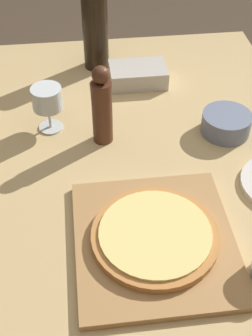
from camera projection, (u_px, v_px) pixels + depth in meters
ground_plane at (141, 318)px, 1.71m from camera, size 12.00×12.00×0.00m
dining_table at (146, 196)px, 1.26m from camera, size 0.96×1.45×0.73m
cutting_board at (155, 241)px, 1.03m from camera, size 0.35×0.38×0.02m
pizza at (155, 235)px, 1.02m from camera, size 0.28×0.28×0.02m
wine_bottle at (95, 24)px, 1.49m from camera, size 0.08×0.08×0.37m
pepper_mill at (102, 107)px, 1.23m from camera, size 0.05×0.05×0.23m
wine_glass at (47, 100)px, 1.27m from camera, size 0.08×0.08×0.13m
small_bowl at (226, 123)px, 1.31m from camera, size 0.14×0.14×0.06m
food_container at (138, 75)px, 1.49m from camera, size 0.18×0.12×0.06m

